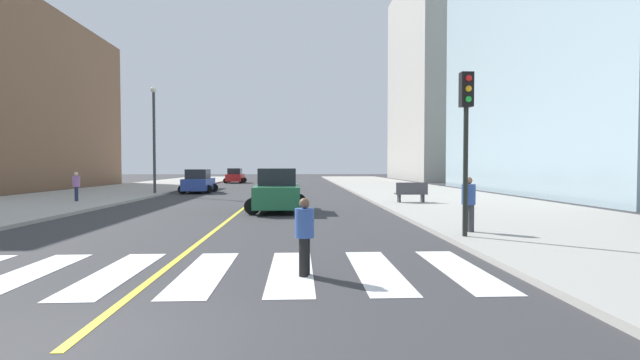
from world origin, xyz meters
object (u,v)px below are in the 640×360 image
object	(u,v)px
pedestrian_crossing	(304,233)
car_blue_second	(199,182)
pedestrian_walking_west	(76,185)
pedestrian_waiting_east	(468,201)
car_red_fourth	(235,176)
car_gray_third	(267,176)
street_lamp	(154,131)
traffic_light_near_corner	(466,121)
park_bench	(411,193)
car_green_nearest	(277,191)

from	to	relation	value
pedestrian_crossing	car_blue_second	bearing A→B (deg)	33.56
pedestrian_walking_west	car_blue_second	bearing A→B (deg)	131.47
car_blue_second	pedestrian_walking_west	world-z (taller)	car_blue_second
pedestrian_waiting_east	car_red_fourth	bearing A→B (deg)	-24.91
car_gray_third	street_lamp	bearing A→B (deg)	-102.16
traffic_light_near_corner	pedestrian_waiting_east	xyz separation A→B (m)	(0.45, 0.93, -2.41)
car_gray_third	park_bench	size ratio (longest dim) A/B	2.11
car_gray_third	pedestrian_waiting_east	xyz separation A→B (m)	(9.81, -49.60, 0.30)
pedestrian_waiting_east	street_lamp	distance (m)	26.24
pedestrian_crossing	pedestrian_waiting_east	distance (m)	7.10
traffic_light_near_corner	pedestrian_waiting_east	bearing A→B (deg)	-115.71
car_gray_third	park_bench	xyz separation A→B (m)	(10.82, -38.39, -0.11)
car_red_fourth	street_lamp	world-z (taller)	street_lamp
car_green_nearest	traffic_light_near_corner	xyz separation A→B (m)	(5.90, -9.04, 2.53)
car_blue_second	traffic_light_near_corner	bearing A→B (deg)	-62.41
car_green_nearest	car_blue_second	bearing A→B (deg)	-65.82
car_blue_second	car_gray_third	size ratio (longest dim) A/B	1.13
car_green_nearest	pedestrian_crossing	bearing A→B (deg)	94.02
car_red_fourth	pedestrian_walking_west	size ratio (longest dim) A/B	2.47
traffic_light_near_corner	park_bench	distance (m)	12.56
pedestrian_waiting_east	street_lamp	world-z (taller)	street_lamp
car_gray_third	park_bench	distance (m)	39.89
car_red_fourth	street_lamp	distance (m)	23.83
street_lamp	car_blue_second	bearing A→B (deg)	45.44
car_gray_third	pedestrian_waiting_east	bearing A→B (deg)	-78.84
park_bench	car_gray_third	bearing A→B (deg)	14.46
street_lamp	car_red_fourth	bearing A→B (deg)	83.38
park_bench	pedestrian_walking_west	distance (m)	19.33
pedestrian_waiting_east	pedestrian_walking_west	bearing A→B (deg)	12.69
car_green_nearest	pedestrian_waiting_east	bearing A→B (deg)	127.02
car_gray_third	pedestrian_waiting_east	size ratio (longest dim) A/B	2.23
car_red_fourth	pedestrian_walking_west	distance (m)	31.18
pedestrian_crossing	street_lamp	bearing A→B (deg)	40.48
traffic_light_near_corner	pedestrian_crossing	size ratio (longest dim) A/B	3.04
park_bench	pedestrian_crossing	xyz separation A→B (m)	(-6.21, -16.05, 0.18)
car_gray_third	car_green_nearest	bearing A→B (deg)	-85.27
park_bench	street_lamp	distance (m)	19.84
traffic_light_near_corner	street_lamp	xyz separation A→B (m)	(-15.64, 21.34, 1.28)
car_gray_third	pedestrian_waiting_east	distance (m)	50.56
pedestrian_crossing	pedestrian_walking_west	world-z (taller)	pedestrian_walking_west
car_green_nearest	street_lamp	world-z (taller)	street_lamp
car_green_nearest	pedestrian_walking_west	size ratio (longest dim) A/B	2.78
car_blue_second	car_red_fourth	bearing A→B (deg)	89.07
pedestrian_walking_west	street_lamp	distance (m)	8.59
car_gray_third	traffic_light_near_corner	size ratio (longest dim) A/B	0.80
car_red_fourth	car_gray_third	bearing A→B (deg)	58.71
car_blue_second	pedestrian_crossing	xyz separation A→B (m)	(8.23, -27.94, -0.03)
pedestrian_crossing	park_bench	bearing A→B (deg)	-4.02
pedestrian_crossing	pedestrian_waiting_east	world-z (taller)	pedestrian_waiting_east
traffic_light_near_corner	pedestrian_walking_west	distance (m)	22.70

